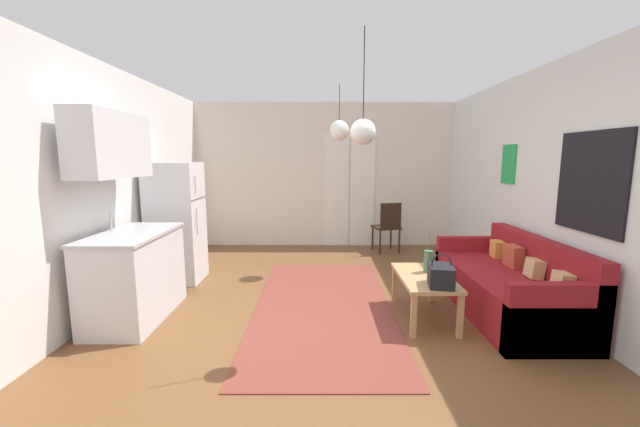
% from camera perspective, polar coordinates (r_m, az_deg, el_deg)
% --- Properties ---
extents(ground_plane, '(5.34, 7.80, 0.10)m').
position_cam_1_polar(ground_plane, '(3.75, 1.39, -18.41)').
color(ground_plane, brown).
extents(wall_back, '(4.94, 0.13, 2.66)m').
position_cam_1_polar(wall_back, '(7.00, 0.96, 5.81)').
color(wall_back, silver).
rests_on(wall_back, ground_plane).
extents(wall_right, '(0.12, 7.40, 2.66)m').
position_cam_1_polar(wall_right, '(4.19, 36.81, 2.45)').
color(wall_right, silver).
rests_on(wall_right, ground_plane).
extents(wall_left, '(0.12, 7.40, 2.66)m').
position_cam_1_polar(wall_left, '(4.10, -34.73, 2.53)').
color(wall_left, white).
rests_on(wall_left, ground_plane).
extents(area_rug, '(1.49, 3.17, 0.01)m').
position_cam_1_polar(area_rug, '(4.30, 0.66, -13.96)').
color(area_rug, brown).
rests_on(area_rug, ground_plane).
extents(couch, '(0.86, 1.92, 0.81)m').
position_cam_1_polar(couch, '(4.54, 27.37, -10.04)').
color(couch, maroon).
rests_on(couch, ground_plane).
extents(coffee_table, '(0.51, 0.96, 0.45)m').
position_cam_1_polar(coffee_table, '(4.03, 15.92, -10.01)').
color(coffee_table, tan).
rests_on(coffee_table, ground_plane).
extents(bamboo_vase, '(0.09, 0.09, 0.45)m').
position_cam_1_polar(bamboo_vase, '(4.11, 16.48, -7.04)').
color(bamboo_vase, '#47704C').
rests_on(bamboo_vase, coffee_table).
extents(handbag, '(0.27, 0.33, 0.31)m').
position_cam_1_polar(handbag, '(3.72, 18.26, -9.02)').
color(handbag, black).
rests_on(handbag, coffee_table).
extents(refrigerator, '(0.66, 0.59, 1.59)m').
position_cam_1_polar(refrigerator, '(5.32, -20.97, -1.28)').
color(refrigerator, white).
rests_on(refrigerator, ground_plane).
extents(kitchen_counter, '(0.63, 1.19, 2.09)m').
position_cam_1_polar(kitchen_counter, '(4.25, -27.01, -4.12)').
color(kitchen_counter, silver).
rests_on(kitchen_counter, ground_plane).
extents(accent_chair, '(0.51, 0.49, 0.89)m').
position_cam_1_polar(accent_chair, '(6.58, 10.56, -1.70)').
color(accent_chair, black).
rests_on(accent_chair, ground_plane).
extents(pendant_lamp_near, '(0.21, 0.21, 0.91)m').
position_cam_1_polar(pendant_lamp_near, '(3.06, 6.83, 12.36)').
color(pendant_lamp_near, black).
extents(pendant_lamp_far, '(0.28, 0.28, 0.76)m').
position_cam_1_polar(pendant_lamp_far, '(5.38, 3.18, 12.62)').
color(pendant_lamp_far, black).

